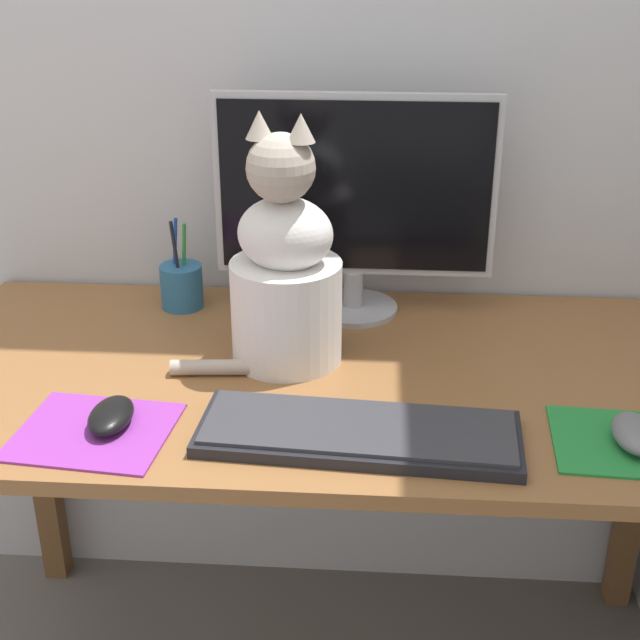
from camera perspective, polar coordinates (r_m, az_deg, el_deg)
name	(u,v)px	position (r m, az deg, el deg)	size (l,w,h in m)	color
wall_back	(337,17)	(1.70, 1.12, 18.84)	(7.00, 0.04, 2.50)	silver
desk	(323,419)	(1.54, 0.19, -6.38)	(1.37, 0.69, 0.73)	brown
monitor	(355,198)	(1.63, 2.25, 7.82)	(0.51, 0.17, 0.41)	#B2B2B7
keyboard	(359,433)	(1.30, 2.49, -7.21)	(0.48, 0.20, 0.02)	black
mousepad_left	(94,432)	(1.36, -14.25, -6.93)	(0.24, 0.22, 0.00)	purple
mousepad_right	(625,443)	(1.37, 18.95, -7.45)	(0.22, 0.19, 0.00)	#238438
computer_mouse_left	(111,415)	(1.36, -13.23, -5.97)	(0.06, 0.11, 0.03)	black
computer_mouse_right	(635,434)	(1.35, 19.54, -6.87)	(0.06, 0.11, 0.04)	slate
cat	(285,273)	(1.46, -2.27, 3.01)	(0.30, 0.23, 0.42)	white
pen_cup	(182,285)	(1.73, -8.85, 2.22)	(0.08, 0.08, 0.17)	#286089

